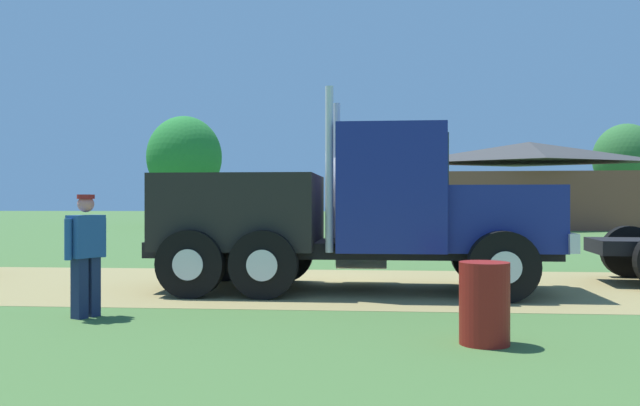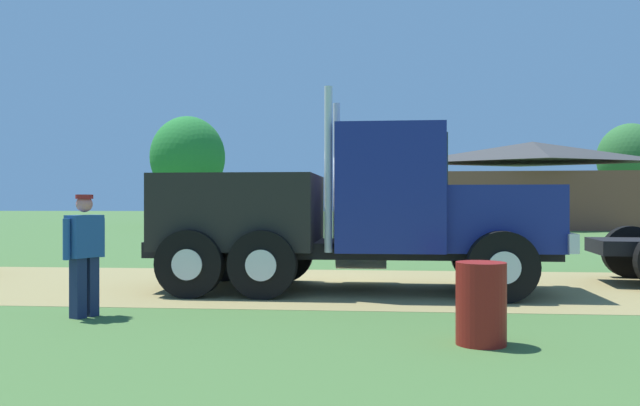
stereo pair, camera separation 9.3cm
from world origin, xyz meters
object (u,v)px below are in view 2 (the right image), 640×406
(visitor_walking_mid, at_px, (84,249))
(steel_barrel, at_px, (481,303))
(truck_foreground_white, at_px, (350,213))
(shed_building, at_px, (533,187))
(visitor_far_side, at_px, (226,229))

(visitor_walking_mid, xyz_separation_m, steel_barrel, (5.29, -1.29, -0.49))
(truck_foreground_white, distance_m, visitor_walking_mid, 4.77)
(shed_building, bearing_deg, steel_barrel, -104.05)
(truck_foreground_white, relative_size, shed_building, 0.62)
(visitor_walking_mid, distance_m, steel_barrel, 5.47)
(shed_building, bearing_deg, truck_foreground_white, -109.23)
(visitor_far_side, bearing_deg, shed_building, 60.93)
(visitor_walking_mid, xyz_separation_m, visitor_far_side, (0.24, 7.53, -0.03))
(steel_barrel, bearing_deg, visitor_far_side, 119.81)
(truck_foreground_white, height_order, shed_building, shed_building)
(visitor_far_side, bearing_deg, visitor_walking_mid, -91.79)
(truck_foreground_white, xyz_separation_m, visitor_far_side, (-3.37, 4.44, -0.49))
(truck_foreground_white, xyz_separation_m, visitor_walking_mid, (-3.60, -3.10, -0.46))
(visitor_walking_mid, bearing_deg, visitor_far_side, 88.21)
(visitor_far_side, distance_m, steel_barrel, 10.18)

